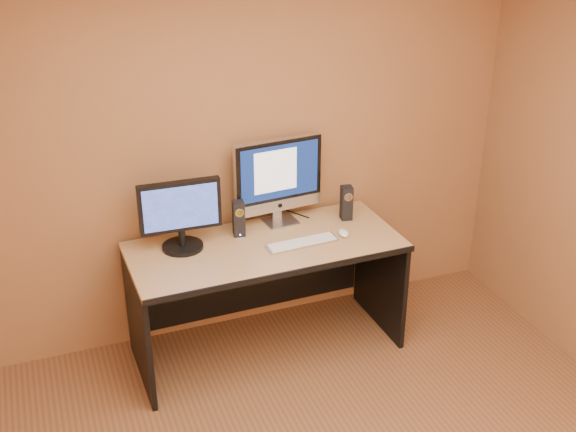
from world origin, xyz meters
The scene contains 10 objects.
walls centered at (0.00, 0.00, 1.30)m, with size 4.00×4.00×2.60m, color #905D3A, non-canonical shape.
desk centered at (0.11, 1.58, 0.40)m, with size 1.74×0.76×0.80m, color tan, non-canonical shape.
imac centered at (0.31, 1.85, 1.10)m, with size 0.62×0.23×0.60m, color #BABBBF, non-canonical shape.
second_monitor centered at (-0.40, 1.72, 1.03)m, with size 0.52×0.26×0.46m, color black, non-canonical shape.
speaker_left centered at (-0.01, 1.77, 0.92)m, with size 0.07×0.08×0.24m, color black, non-canonical shape.
speaker_right centered at (0.74, 1.74, 0.92)m, with size 0.07×0.08×0.24m, color black, non-canonical shape.
keyboard centered at (0.33, 1.50, 0.81)m, with size 0.47×0.13×0.02m, color #BAB9BE.
mouse centered at (0.62, 1.52, 0.82)m, with size 0.06×0.11×0.04m, color white.
cable_a centered at (0.45, 1.94, 0.81)m, with size 0.01×0.01×0.24m, color black.
cable_b centered at (0.30, 1.92, 0.81)m, with size 0.01×0.01×0.20m, color black.
Camera 1 is at (-1.20, -2.26, 2.97)m, focal length 45.00 mm.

